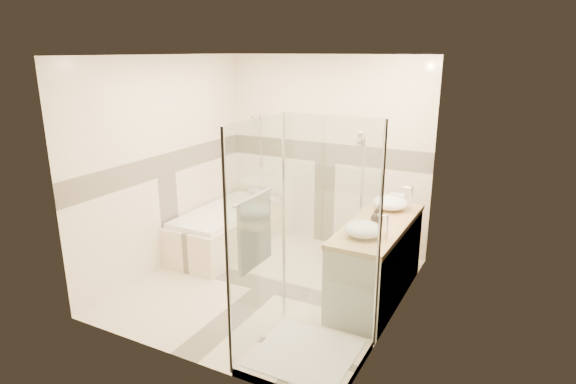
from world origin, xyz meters
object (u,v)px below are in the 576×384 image
at_px(amenity_bottle_a, 379,213).
at_px(vanity, 377,261).
at_px(shower_enclosure, 298,301).
at_px(vessel_sink_near, 391,202).
at_px(amenity_bottle_b, 377,216).
at_px(bathtub, 226,227).
at_px(vessel_sink_far, 363,229).

bearing_deg(amenity_bottle_a, vanity, -64.94).
height_order(shower_enclosure, amenity_bottle_a, shower_enclosure).
xyz_separation_m(vanity, vessel_sink_near, (-0.02, 0.48, 0.50)).
bearing_deg(vanity, vessel_sink_near, 92.36).
height_order(vessel_sink_near, amenity_bottle_b, vessel_sink_near).
bearing_deg(bathtub, vessel_sink_near, 3.59).
bearing_deg(vessel_sink_far, amenity_bottle_b, 90.00).
distance_m(vanity, amenity_bottle_b, 0.50).
bearing_deg(vessel_sink_near, vessel_sink_far, -90.00).
bearing_deg(vanity, vessel_sink_far, -92.63).
bearing_deg(shower_enclosure, vessel_sink_far, 71.92).
height_order(vessel_sink_near, vessel_sink_far, vessel_sink_near).
xyz_separation_m(vessel_sink_near, vessel_sink_far, (0.00, -0.92, -0.01)).
bearing_deg(bathtub, vanity, -9.25).
relative_size(shower_enclosure, amenity_bottle_a, 11.88).
bearing_deg(bathtub, vessel_sink_far, -20.23).
bearing_deg(vanity, amenity_bottle_a, 115.06).
distance_m(bathtub, vessel_sink_near, 2.22).
height_order(bathtub, shower_enclosure, shower_enclosure).
relative_size(vanity, vessel_sink_far, 4.46).
height_order(shower_enclosure, vessel_sink_far, shower_enclosure).
bearing_deg(amenity_bottle_b, amenity_bottle_a, 90.00).
xyz_separation_m(vessel_sink_near, amenity_bottle_b, (0.00, -0.51, -0.00)).
bearing_deg(vessel_sink_far, vanity, 87.37).
distance_m(shower_enclosure, vessel_sink_far, 0.97).
xyz_separation_m(bathtub, shower_enclosure, (1.86, -1.62, 0.20)).
bearing_deg(vessel_sink_near, shower_enclosure, -98.84).
relative_size(vessel_sink_near, amenity_bottle_a, 2.28).
height_order(vanity, vessel_sink_near, vessel_sink_near).
height_order(bathtub, vessel_sink_far, vessel_sink_far).
distance_m(vessel_sink_far, amenity_bottle_b, 0.41).
xyz_separation_m(vanity, vessel_sink_far, (-0.02, -0.43, 0.50)).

